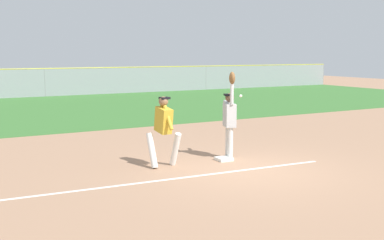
{
  "coord_description": "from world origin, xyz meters",
  "views": [
    {
      "loc": [
        -6.49,
        -9.02,
        2.76
      ],
      "look_at": [
        -0.63,
        1.59,
        1.05
      ],
      "focal_mm": 44.88,
      "sensor_mm": 36.0,
      "label": 1
    }
  ],
  "objects_px": {
    "parked_car_tan": "(143,80)",
    "first_base": "(224,159)",
    "runner": "(164,126)",
    "parked_car_black": "(18,83)",
    "fielder": "(230,116)",
    "parked_car_white": "(83,82)",
    "baseball": "(241,96)"
  },
  "relations": [
    {
      "from": "parked_car_tan",
      "to": "first_base",
      "type": "bearing_deg",
      "value": -103.74
    },
    {
      "from": "runner",
      "to": "parked_car_black",
      "type": "relative_size",
      "value": 0.38
    },
    {
      "from": "fielder",
      "to": "first_base",
      "type": "bearing_deg",
      "value": 42.66
    },
    {
      "from": "parked_car_tan",
      "to": "parked_car_black",
      "type": "bearing_deg",
      "value": -177.19
    },
    {
      "from": "runner",
      "to": "parked_car_black",
      "type": "distance_m",
      "value": 24.31
    },
    {
      "from": "parked_car_black",
      "to": "parked_car_white",
      "type": "relative_size",
      "value": 0.99
    },
    {
      "from": "runner",
      "to": "baseball",
      "type": "bearing_deg",
      "value": -9.91
    },
    {
      "from": "parked_car_white",
      "to": "parked_car_black",
      "type": "bearing_deg",
      "value": 172.36
    },
    {
      "from": "baseball",
      "to": "parked_car_tan",
      "type": "height_order",
      "value": "baseball"
    },
    {
      "from": "fielder",
      "to": "parked_car_black",
      "type": "relative_size",
      "value": 0.51
    },
    {
      "from": "parked_car_black",
      "to": "first_base",
      "type": "bearing_deg",
      "value": -91.1
    },
    {
      "from": "parked_car_white",
      "to": "parked_car_tan",
      "type": "distance_m",
      "value": 4.71
    },
    {
      "from": "baseball",
      "to": "parked_car_white",
      "type": "relative_size",
      "value": 0.02
    },
    {
      "from": "first_base",
      "to": "runner",
      "type": "distance_m",
      "value": 1.92
    },
    {
      "from": "first_base",
      "to": "baseball",
      "type": "bearing_deg",
      "value": -15.28
    },
    {
      "from": "runner",
      "to": "parked_car_black",
      "type": "xyz_separation_m",
      "value": [
        0.57,
        24.3,
        -0.32
      ]
    },
    {
      "from": "parked_car_white",
      "to": "parked_car_tan",
      "type": "height_order",
      "value": "same"
    },
    {
      "from": "fielder",
      "to": "runner",
      "type": "bearing_deg",
      "value": 18.7
    },
    {
      "from": "runner",
      "to": "parked_car_tan",
      "type": "height_order",
      "value": "runner"
    },
    {
      "from": "runner",
      "to": "fielder",
      "type": "bearing_deg",
      "value": -3.9
    },
    {
      "from": "parked_car_white",
      "to": "parked_car_tan",
      "type": "xyz_separation_m",
      "value": [
        4.71,
        -0.07,
        0.0
      ]
    },
    {
      "from": "runner",
      "to": "parked_car_tan",
      "type": "distance_m",
      "value": 25.89
    },
    {
      "from": "baseball",
      "to": "parked_car_white",
      "type": "xyz_separation_m",
      "value": [
        2.9,
        24.3,
        -0.99
      ]
    },
    {
      "from": "fielder",
      "to": "parked_car_black",
      "type": "height_order",
      "value": "fielder"
    },
    {
      "from": "first_base",
      "to": "parked_car_white",
      "type": "xyz_separation_m",
      "value": [
        3.32,
        24.18,
        0.63
      ]
    },
    {
      "from": "parked_car_black",
      "to": "parked_car_tan",
      "type": "relative_size",
      "value": 0.99
    },
    {
      "from": "fielder",
      "to": "parked_car_white",
      "type": "relative_size",
      "value": 0.5
    },
    {
      "from": "baseball",
      "to": "fielder",
      "type": "bearing_deg",
      "value": 130.55
    },
    {
      "from": "first_base",
      "to": "runner",
      "type": "bearing_deg",
      "value": 176.2
    },
    {
      "from": "parked_car_black",
      "to": "parked_car_white",
      "type": "bearing_deg",
      "value": -6.67
    },
    {
      "from": "first_base",
      "to": "fielder",
      "type": "height_order",
      "value": "fielder"
    },
    {
      "from": "first_base",
      "to": "fielder",
      "type": "distance_m",
      "value": 1.11
    }
  ]
}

